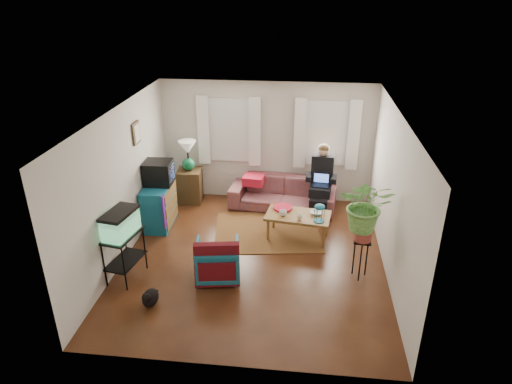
# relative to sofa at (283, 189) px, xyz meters

# --- Properties ---
(floor) EXTENTS (4.50, 5.00, 0.01)m
(floor) POSITION_rel_sofa_xyz_m (-0.39, -2.05, -0.43)
(floor) COLOR #4F2B14
(floor) RESTS_ON ground
(ceiling) EXTENTS (4.50, 5.00, 0.01)m
(ceiling) POSITION_rel_sofa_xyz_m (-0.39, -2.05, 2.17)
(ceiling) COLOR white
(ceiling) RESTS_ON wall_back
(wall_back) EXTENTS (4.50, 0.01, 2.60)m
(wall_back) POSITION_rel_sofa_xyz_m (-0.39, 0.45, 0.87)
(wall_back) COLOR silver
(wall_back) RESTS_ON floor
(wall_front) EXTENTS (4.50, 0.01, 2.60)m
(wall_front) POSITION_rel_sofa_xyz_m (-0.39, -4.55, 0.87)
(wall_front) COLOR silver
(wall_front) RESTS_ON floor
(wall_left) EXTENTS (0.01, 5.00, 2.60)m
(wall_left) POSITION_rel_sofa_xyz_m (-2.64, -2.05, 0.87)
(wall_left) COLOR silver
(wall_left) RESTS_ON floor
(wall_right) EXTENTS (0.01, 5.00, 2.60)m
(wall_right) POSITION_rel_sofa_xyz_m (1.86, -2.05, 0.87)
(wall_right) COLOR silver
(wall_right) RESTS_ON floor
(window_left) EXTENTS (1.08, 0.04, 1.38)m
(window_left) POSITION_rel_sofa_xyz_m (-1.19, 0.43, 1.12)
(window_left) COLOR white
(window_left) RESTS_ON wall_back
(window_right) EXTENTS (1.08, 0.04, 1.38)m
(window_right) POSITION_rel_sofa_xyz_m (0.86, 0.43, 1.12)
(window_right) COLOR white
(window_right) RESTS_ON wall_back
(curtains_left) EXTENTS (1.36, 0.06, 1.50)m
(curtains_left) POSITION_rel_sofa_xyz_m (-1.19, 0.35, 1.12)
(curtains_left) COLOR white
(curtains_left) RESTS_ON wall_back
(curtains_right) EXTENTS (1.36, 0.06, 1.50)m
(curtains_right) POSITION_rel_sofa_xyz_m (0.86, 0.35, 1.12)
(curtains_right) COLOR white
(curtains_right) RESTS_ON wall_back
(picture_frame) EXTENTS (0.04, 0.32, 0.40)m
(picture_frame) POSITION_rel_sofa_xyz_m (-2.60, -1.20, 1.52)
(picture_frame) COLOR #3D2616
(picture_frame) RESTS_ON wall_left
(area_rug) EXTENTS (2.19, 1.85, 0.01)m
(area_rug) POSITION_rel_sofa_xyz_m (-0.23, -1.11, -0.43)
(area_rug) COLOR brown
(area_rug) RESTS_ON floor
(sofa) EXTENTS (2.30, 1.12, 0.87)m
(sofa) POSITION_rel_sofa_xyz_m (0.00, 0.00, 0.00)
(sofa) COLOR brown
(sofa) RESTS_ON floor
(seated_person) EXTENTS (0.63, 0.74, 1.32)m
(seated_person) POSITION_rel_sofa_xyz_m (0.79, -0.09, 0.23)
(seated_person) COLOR black
(seated_person) RESTS_ON sofa
(side_table) EXTENTS (0.54, 0.54, 0.73)m
(side_table) POSITION_rel_sofa_xyz_m (-2.04, 0.08, -0.07)
(side_table) COLOR #402E18
(side_table) RESTS_ON floor
(table_lamp) EXTENTS (0.40, 0.40, 0.67)m
(table_lamp) POSITION_rel_sofa_xyz_m (-2.04, 0.08, 0.61)
(table_lamp) COLOR white
(table_lamp) RESTS_ON side_table
(dresser) EXTENTS (0.51, 0.96, 0.85)m
(dresser) POSITION_rel_sofa_xyz_m (-2.38, -1.03, -0.01)
(dresser) COLOR #105063
(dresser) RESTS_ON floor
(crt_tv) EXTENTS (0.54, 0.49, 0.45)m
(crt_tv) POSITION_rel_sofa_xyz_m (-2.36, -0.94, 0.65)
(crt_tv) COLOR black
(crt_tv) RESTS_ON dresser
(aquarium_stand) EXTENTS (0.53, 0.78, 0.80)m
(aquarium_stand) POSITION_rel_sofa_xyz_m (-2.39, -2.84, -0.03)
(aquarium_stand) COLOR black
(aquarium_stand) RESTS_ON floor
(aquarium) EXTENTS (0.47, 0.71, 0.42)m
(aquarium) POSITION_rel_sofa_xyz_m (-2.39, -2.84, 0.58)
(aquarium) COLOR #7FD899
(aquarium) RESTS_ON aquarium_stand
(black_cat) EXTENTS (0.24, 0.36, 0.31)m
(black_cat) POSITION_rel_sofa_xyz_m (-1.78, -3.48, -0.28)
(black_cat) COLOR black
(black_cat) RESTS_ON floor
(armchair) EXTENTS (0.78, 0.74, 0.70)m
(armchair) POSITION_rel_sofa_xyz_m (-0.90, -2.67, -0.08)
(armchair) COLOR #105D63
(armchair) RESTS_ON floor
(serape_throw) EXTENTS (0.72, 0.27, 0.58)m
(serape_throw) POSITION_rel_sofa_xyz_m (-0.86, -2.94, 0.07)
(serape_throw) COLOR #9E0A0A
(serape_throw) RESTS_ON armchair
(coffee_table) EXTENTS (1.26, 0.80, 0.49)m
(coffee_table) POSITION_rel_sofa_xyz_m (0.36, -1.25, -0.19)
(coffee_table) COLOR brown
(coffee_table) RESTS_ON floor
(cup_a) EXTENTS (0.15, 0.15, 0.11)m
(cup_a) POSITION_rel_sofa_xyz_m (0.07, -1.32, 0.11)
(cup_a) COLOR white
(cup_a) RESTS_ON coffee_table
(cup_b) EXTENTS (0.12, 0.12, 0.10)m
(cup_b) POSITION_rel_sofa_xyz_m (0.38, -1.45, 0.11)
(cup_b) COLOR beige
(cup_b) RESTS_ON coffee_table
(bowl) EXTENTS (0.26, 0.26, 0.06)m
(bowl) POSITION_rel_sofa_xyz_m (0.69, -1.19, 0.09)
(bowl) COLOR white
(bowl) RESTS_ON coffee_table
(snack_tray) EXTENTS (0.41, 0.41, 0.04)m
(snack_tray) POSITION_rel_sofa_xyz_m (0.06, -1.05, 0.08)
(snack_tray) COLOR #B21414
(snack_tray) RESTS_ON coffee_table
(birdcage) EXTENTS (0.22, 0.22, 0.34)m
(birdcage) POSITION_rel_sofa_xyz_m (0.74, -1.47, 0.23)
(birdcage) COLOR #115B6B
(birdcage) RESTS_ON coffee_table
(plant_stand) EXTENTS (0.32, 0.32, 0.70)m
(plant_stand) POSITION_rel_sofa_xyz_m (1.40, -2.40, -0.08)
(plant_stand) COLOR black
(plant_stand) RESTS_ON floor
(potted_plant) EXTENTS (0.86, 0.76, 0.89)m
(potted_plant) POSITION_rel_sofa_xyz_m (1.40, -2.40, 0.75)
(potted_plant) COLOR #599947
(potted_plant) RESTS_ON plant_stand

